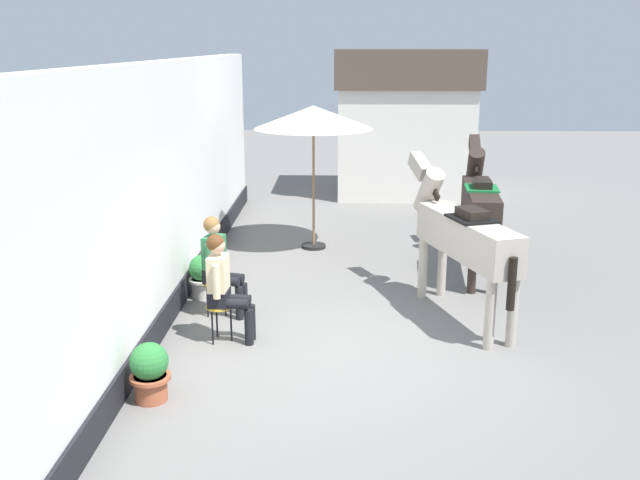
% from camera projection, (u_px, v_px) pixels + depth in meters
% --- Properties ---
extents(ground_plane, '(40.00, 40.00, 0.00)m').
position_uv_depth(ground_plane, '(348.00, 273.00, 11.63)').
color(ground_plane, slate).
extents(pub_facade_wall, '(0.34, 14.00, 3.40)m').
position_uv_depth(pub_facade_wall, '(166.00, 199.00, 9.85)').
color(pub_facade_wall, white).
rests_on(pub_facade_wall, ground_plane).
extents(distant_cottage, '(3.40, 2.60, 3.50)m').
position_uv_depth(distant_cottage, '(404.00, 121.00, 17.40)').
color(distant_cottage, silver).
rests_on(distant_cottage, ground_plane).
extents(seated_visitor_near, '(0.61, 0.49, 1.39)m').
position_uv_depth(seated_visitor_near, '(224.00, 283.00, 8.75)').
color(seated_visitor_near, gold).
rests_on(seated_visitor_near, ground_plane).
extents(seated_visitor_far, '(0.61, 0.48, 1.39)m').
position_uv_depth(seated_visitor_far, '(219.00, 261.00, 9.62)').
color(seated_visitor_far, gold).
rests_on(seated_visitor_far, ground_plane).
extents(saddled_horse_near, '(1.21, 2.89, 2.06)m').
position_uv_depth(saddled_horse_near, '(462.00, 235.00, 9.48)').
color(saddled_horse_near, '#B2A899').
rests_on(saddled_horse_near, ground_plane).
extents(saddled_horse_far, '(0.65, 3.00, 2.06)m').
position_uv_depth(saddled_horse_far, '(479.00, 202.00, 11.42)').
color(saddled_horse_far, '#2D231E').
rests_on(saddled_horse_far, ground_plane).
extents(flower_planter_near, '(0.43, 0.43, 0.64)m').
position_uv_depth(flower_planter_near, '(150.00, 371.00, 7.39)').
color(flower_planter_near, '#A85638').
rests_on(flower_planter_near, ground_plane).
extents(flower_planter_far, '(0.43, 0.43, 0.64)m').
position_uv_depth(flower_planter_far, '(203.00, 275.00, 10.45)').
color(flower_planter_far, beige).
rests_on(flower_planter_far, ground_plane).
extents(cafe_parasol, '(2.10, 2.10, 2.58)m').
position_uv_depth(cafe_parasol, '(313.00, 118.00, 12.44)').
color(cafe_parasol, black).
rests_on(cafe_parasol, ground_plane).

